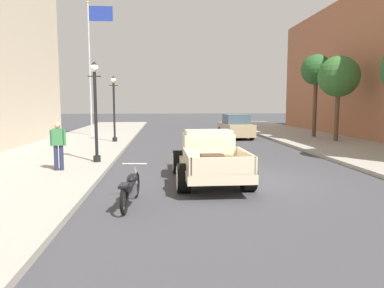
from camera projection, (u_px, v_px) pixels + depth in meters
name	position (u px, v px, depth m)	size (l,w,h in m)	color
ground_plane	(242.00, 180.00, 11.50)	(140.00, 140.00, 0.00)	#3D3D42
sidewalk_left	(7.00, 181.00, 10.92)	(5.50, 64.00, 0.15)	#9E998E
hotrod_truck_cream	(208.00, 156.00, 11.44)	(2.25, 4.97, 1.58)	beige
motorcycle_parked	(131.00, 187.00, 8.55)	(0.62, 2.12, 0.93)	black
car_background_tan	(235.00, 127.00, 24.91)	(2.00, 4.37, 1.65)	tan
pedestrian_sidewalk_left	(58.00, 143.00, 12.18)	(0.53, 0.22, 1.65)	#232847
street_lamp_near	(95.00, 104.00, 13.78)	(0.50, 0.32, 3.85)	black
street_lamp_far	(114.00, 104.00, 21.13)	(0.50, 0.32, 3.85)	black
flagpole	(93.00, 54.00, 24.87)	(1.74, 0.16, 9.16)	#B2B2B7
street_tree_second	(339.00, 77.00, 21.30)	(2.42, 2.42, 5.04)	brown
street_tree_third	(316.00, 71.00, 23.88)	(2.01, 2.01, 5.47)	brown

